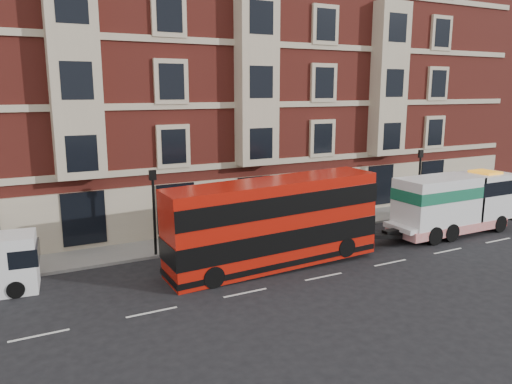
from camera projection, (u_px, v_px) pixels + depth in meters
ground at (324, 277)px, 22.76m from camera, size 120.00×120.00×0.00m
sidewalk at (249, 234)px, 29.26m from camera, size 90.00×3.00×0.15m
victorian_terrace at (206, 64)px, 33.98m from camera, size 45.00×12.00×20.40m
lamp_post_west at (154, 206)px, 24.88m from camera, size 0.35×0.15×4.35m
lamp_post_east at (419, 177)px, 33.06m from camera, size 0.35×0.15×4.35m
double_decker_bus at (273, 222)px, 23.59m from camera, size 10.47×2.40×4.24m
tow_truck at (452, 203)px, 29.15m from camera, size 8.38×2.48×3.49m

